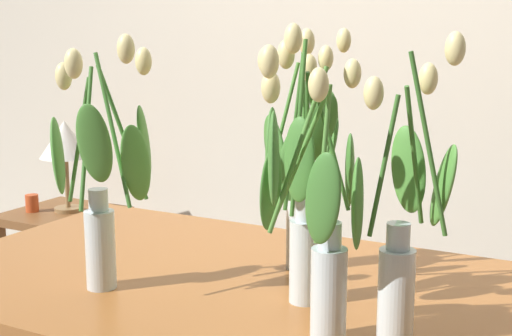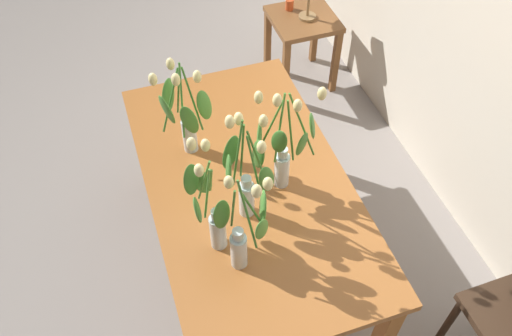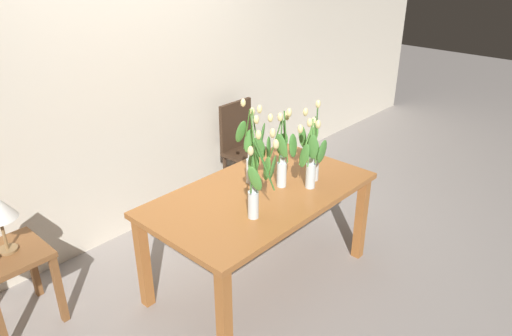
{
  "view_description": "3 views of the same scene",
  "coord_description": "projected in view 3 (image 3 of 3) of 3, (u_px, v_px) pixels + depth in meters",
  "views": [
    {
      "loc": [
        0.75,
        -1.38,
        1.31
      ],
      "look_at": [
        0.03,
        -0.04,
        1.02
      ],
      "focal_mm": 49.67,
      "sensor_mm": 36.0,
      "label": 1
    },
    {
      "loc": [
        1.45,
        -0.44,
        2.61
      ],
      "look_at": [
        0.1,
        0.01,
        0.94
      ],
      "focal_mm": 36.77,
      "sensor_mm": 36.0,
      "label": 2
    },
    {
      "loc": [
        -2.16,
        -1.94,
        2.31
      ],
      "look_at": [
        -0.06,
        -0.01,
        0.94
      ],
      "focal_mm": 33.49,
      "sensor_mm": 36.0,
      "label": 3
    }
  ],
  "objects": [
    {
      "name": "side_table",
      "position": [
        11.0,
        268.0,
        3.02
      ],
      "size": [
        0.44,
        0.44,
        0.55
      ],
      "color": "brown",
      "rests_on": "ground"
    },
    {
      "name": "tulip_vase_2",
      "position": [
        252.0,
        151.0,
        3.33
      ],
      "size": [
        0.2,
        0.29,
        0.58
      ],
      "color": "silver",
      "rests_on": "dining_table"
    },
    {
      "name": "tulip_vase_1",
      "position": [
        258.0,
        184.0,
        2.9
      ],
      "size": [
        0.24,
        0.26,
        0.57
      ],
      "color": "silver",
      "rests_on": "dining_table"
    },
    {
      "name": "dining_chair",
      "position": [
        244.0,
        144.0,
        4.61
      ],
      "size": [
        0.4,
        0.4,
        0.93
      ],
      "color": "#382619",
      "rests_on": "ground"
    },
    {
      "name": "tulip_vase_4",
      "position": [
        313.0,
        154.0,
        3.38
      ],
      "size": [
        0.19,
        0.21,
        0.57
      ],
      "color": "silver",
      "rests_on": "dining_table"
    },
    {
      "name": "room_wall_rear",
      "position": [
        138.0,
        72.0,
        3.84
      ],
      "size": [
        9.0,
        0.1,
        2.7
      ],
      "primitive_type": "cube",
      "color": "beige",
      "rests_on": "ground"
    },
    {
      "name": "tulip_vase_0",
      "position": [
        282.0,
        157.0,
        3.27
      ],
      "size": [
        0.21,
        0.22,
        0.59
      ],
      "color": "silver",
      "rests_on": "dining_table"
    },
    {
      "name": "dining_table",
      "position": [
        260.0,
        203.0,
        3.33
      ],
      "size": [
        1.6,
        0.9,
        0.74
      ],
      "color": "#A3602D",
      "rests_on": "ground"
    },
    {
      "name": "ground_plane",
      "position": [
        260.0,
        277.0,
        3.61
      ],
      "size": [
        18.0,
        18.0,
        0.0
      ],
      "primitive_type": "plane",
      "color": "gray"
    },
    {
      "name": "tulip_vase_3",
      "position": [
        311.0,
        163.0,
        3.23
      ],
      "size": [
        0.21,
        0.14,
        0.55
      ],
      "color": "silver",
      "rests_on": "dining_table"
    }
  ]
}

